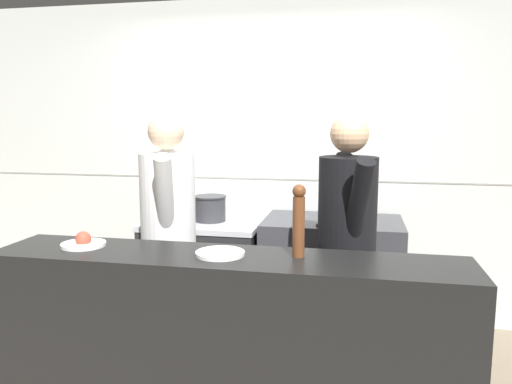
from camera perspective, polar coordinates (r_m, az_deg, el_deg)
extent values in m
cube|color=silver|center=(4.14, 1.85, 3.61)|extent=(8.00, 0.06, 2.60)
cube|color=gray|center=(4.12, 1.76, 1.50)|extent=(8.00, 0.00, 0.01)
cube|color=#232326|center=(4.04, -5.67, -9.46)|extent=(0.87, 0.70, 0.82)
cube|color=#B7BABF|center=(3.92, -5.76, -3.46)|extent=(0.89, 0.71, 0.04)
cube|color=#B7BABF|center=(3.71, -7.23, -10.06)|extent=(0.79, 0.03, 0.10)
cube|color=#38383D|center=(3.86, 8.62, -9.74)|extent=(1.02, 0.65, 0.90)
cube|color=black|center=(3.72, 8.23, -17.06)|extent=(1.00, 0.04, 0.10)
cube|color=black|center=(2.64, -3.40, -17.57)|extent=(2.37, 0.45, 0.98)
cylinder|color=#2D2D33|center=(3.86, -5.27, -1.87)|extent=(0.24, 0.24, 0.20)
cylinder|color=#2D2D33|center=(3.84, -5.29, -0.52)|extent=(0.26, 0.26, 0.01)
cube|color=#B7BABF|center=(3.61, 10.56, -3.59)|extent=(0.27, 0.19, 0.01)
cube|color=black|center=(3.51, 7.74, -3.75)|extent=(0.11, 0.08, 0.02)
cylinder|color=white|center=(2.79, -19.11, -5.68)|extent=(0.23, 0.23, 0.02)
sphere|color=#B24733|center=(2.78, -19.14, -5.09)|extent=(0.08, 0.08, 0.08)
cylinder|color=white|center=(2.47, -4.13, -7.01)|extent=(0.24, 0.24, 0.02)
cylinder|color=brown|center=(2.42, 4.89, -3.99)|extent=(0.06, 0.06, 0.30)
sphere|color=brown|center=(2.39, 4.94, 0.11)|extent=(0.07, 0.07, 0.07)
cube|color=black|center=(3.36, -9.72, -13.66)|extent=(0.33, 0.27, 0.79)
cylinder|color=white|center=(3.16, -10.05, -1.49)|extent=(0.43, 0.43, 0.65)
sphere|color=beige|center=(3.11, -10.27, 6.85)|extent=(0.22, 0.22, 0.22)
cylinder|color=white|center=(3.34, -9.84, 0.39)|extent=(0.20, 0.34, 0.54)
cylinder|color=white|center=(2.95, -10.36, -0.70)|extent=(0.20, 0.34, 0.54)
cube|color=black|center=(3.16, 10.04, -15.11)|extent=(0.33, 0.26, 0.78)
cylinder|color=black|center=(2.95, 10.40, -2.29)|extent=(0.43, 0.43, 0.65)
sphere|color=#D8AD84|center=(2.90, 10.64, 6.58)|extent=(0.22, 0.22, 0.22)
cylinder|color=black|center=(3.13, 9.42, -0.25)|extent=(0.19, 0.34, 0.54)
cylinder|color=black|center=(2.75, 11.60, -1.51)|extent=(0.19, 0.34, 0.54)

